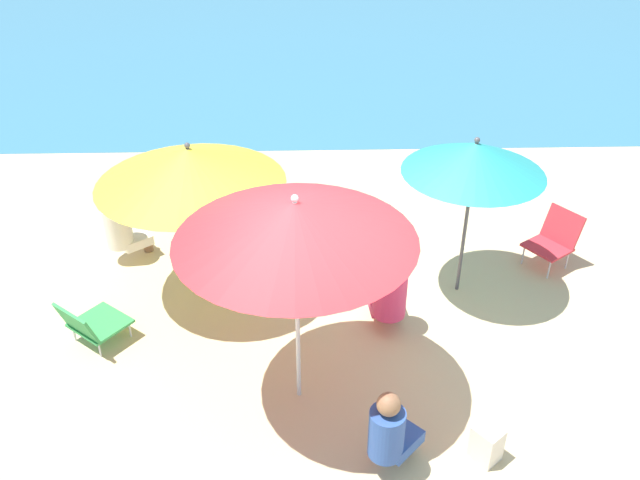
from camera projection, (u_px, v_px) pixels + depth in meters
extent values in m
plane|color=#D3BC8C|center=(336.00, 380.00, 6.44)|extent=(40.00, 40.00, 0.00)
cube|color=teal|center=(312.00, 25.00, 17.71)|extent=(40.00, 16.00, 0.01)
cylinder|color=silver|center=(297.00, 307.00, 5.72)|extent=(0.04, 0.04, 2.09)
cone|color=red|center=(295.00, 221.00, 5.26)|extent=(2.01, 2.01, 0.35)
sphere|color=silver|center=(295.00, 198.00, 5.15)|extent=(0.06, 0.06, 0.06)
cylinder|color=#4C4C51|center=(466.00, 221.00, 7.21)|extent=(0.04, 0.04, 1.85)
cone|color=teal|center=(475.00, 158.00, 6.80)|extent=(1.51, 1.51, 0.34)
sphere|color=#4C4C51|center=(477.00, 140.00, 6.70)|extent=(0.06, 0.06, 0.06)
cylinder|color=#4C4C51|center=(196.00, 223.00, 7.21)|extent=(0.04, 0.04, 1.79)
cone|color=yellow|center=(189.00, 166.00, 6.84)|extent=(2.01, 2.01, 0.39)
sphere|color=#4C4C51|center=(187.00, 145.00, 6.72)|extent=(0.06, 0.06, 0.06)
cube|color=#33934C|center=(100.00, 323.00, 6.85)|extent=(0.71, 0.70, 0.03)
cube|color=#33934C|center=(76.00, 323.00, 6.58)|extent=(0.49, 0.43, 0.33)
cylinder|color=silver|center=(105.00, 314.00, 7.15)|extent=(0.02, 0.02, 0.19)
cylinder|color=silver|center=(130.00, 329.00, 6.94)|extent=(0.02, 0.02, 0.19)
cylinder|color=silver|center=(74.00, 333.00, 6.88)|extent=(0.02, 0.02, 0.19)
cylinder|color=silver|center=(100.00, 349.00, 6.67)|extent=(0.02, 0.02, 0.19)
cube|color=navy|center=(277.00, 227.00, 8.42)|extent=(0.67, 0.66, 0.03)
cube|color=navy|center=(288.00, 207.00, 8.46)|extent=(0.50, 0.47, 0.38)
cylinder|color=silver|center=(281.00, 247.00, 8.26)|extent=(0.02, 0.02, 0.22)
cylinder|color=silver|center=(257.00, 235.00, 8.50)|extent=(0.02, 0.02, 0.22)
cylinder|color=silver|center=(298.00, 236.00, 8.48)|extent=(0.02, 0.02, 0.22)
cylinder|color=silver|center=(274.00, 225.00, 8.71)|extent=(0.02, 0.02, 0.22)
cube|color=red|center=(547.00, 247.00, 7.95)|extent=(0.63, 0.64, 0.03)
cube|color=red|center=(563.00, 226.00, 7.96)|extent=(0.40, 0.48, 0.41)
cylinder|color=silver|center=(549.00, 269.00, 7.81)|extent=(0.02, 0.02, 0.26)
cylinder|color=silver|center=(523.00, 255.00, 8.07)|extent=(0.02, 0.02, 0.26)
cylinder|color=silver|center=(567.00, 260.00, 7.99)|extent=(0.02, 0.02, 0.26)
cylinder|color=silver|center=(541.00, 246.00, 8.25)|extent=(0.02, 0.02, 0.26)
cube|color=navy|center=(314.00, 269.00, 7.61)|extent=(0.54, 0.53, 0.03)
cube|color=navy|center=(337.00, 255.00, 7.48)|extent=(0.21, 0.49, 0.39)
cylinder|color=silver|center=(295.00, 286.00, 7.54)|extent=(0.02, 0.02, 0.24)
cylinder|color=silver|center=(299.00, 268.00, 7.86)|extent=(0.02, 0.02, 0.24)
cylinder|color=silver|center=(329.00, 289.00, 7.51)|extent=(0.02, 0.02, 0.24)
cylinder|color=silver|center=(332.00, 270.00, 7.83)|extent=(0.02, 0.02, 0.24)
cube|color=gold|center=(199.00, 218.00, 8.64)|extent=(0.57, 0.46, 0.03)
cube|color=gold|center=(199.00, 196.00, 8.72)|extent=(0.55, 0.19, 0.40)
cylinder|color=silver|center=(216.00, 232.00, 8.58)|extent=(0.02, 0.02, 0.21)
cylinder|color=silver|center=(182.00, 233.00, 8.54)|extent=(0.02, 0.02, 0.21)
cylinder|color=silver|center=(217.00, 219.00, 8.86)|extent=(0.02, 0.02, 0.21)
cylinder|color=silver|center=(185.00, 220.00, 8.83)|extent=(0.02, 0.02, 0.21)
cube|color=#DB3866|center=(385.00, 303.00, 7.14)|extent=(0.38, 0.39, 0.12)
cylinder|color=tan|center=(382.00, 301.00, 7.33)|extent=(0.12, 0.12, 0.21)
cylinder|color=#DB3866|center=(390.00, 293.00, 6.85)|extent=(0.35, 0.35, 0.52)
sphere|color=tan|center=(392.00, 264.00, 6.65)|extent=(0.22, 0.22, 0.22)
cube|color=silver|center=(135.00, 239.00, 8.19)|extent=(0.49, 0.48, 0.12)
cylinder|color=#896042|center=(148.00, 243.00, 8.34)|extent=(0.12, 0.12, 0.23)
cylinder|color=silver|center=(118.00, 227.00, 7.96)|extent=(0.33, 0.33, 0.50)
sphere|color=#896042|center=(113.00, 200.00, 7.76)|extent=(0.22, 0.22, 0.22)
cube|color=#2D519E|center=(398.00, 439.00, 5.51)|extent=(0.46, 0.46, 0.12)
cylinder|color=#896042|center=(409.00, 438.00, 5.68)|extent=(0.12, 0.12, 0.25)
cylinder|color=#2D519E|center=(386.00, 433.00, 5.28)|extent=(0.29, 0.29, 0.45)
sphere|color=#896042|center=(389.00, 404.00, 5.11)|extent=(0.19, 0.19, 0.19)
cube|color=silver|center=(486.00, 444.00, 5.57)|extent=(0.30, 0.30, 0.34)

